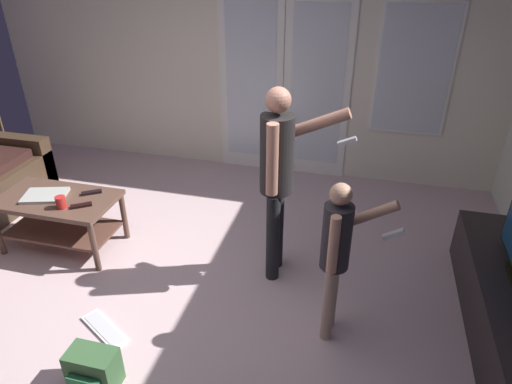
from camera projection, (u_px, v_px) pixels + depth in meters
The scene contains 12 objects.
ground_plane at pixel (150, 304), 3.49m from camera, with size 5.87×5.19×0.02m, color #C5A9AC.
wall_back_with_doors at pixel (247, 56), 4.99m from camera, with size 5.87×0.09×2.72m.
coffee_table at pixel (59, 211), 3.97m from camera, with size 1.01×0.56×0.50m.
tv_stand at pixel (508, 306), 3.15m from camera, with size 0.49×1.79×0.43m.
person_adult at pixel (279, 170), 3.36m from camera, with size 0.68×0.43×1.57m.
person_child at pixel (337, 249), 2.89m from camera, with size 0.51×0.32×1.18m.
backpack at pixel (93, 370), 2.78m from camera, with size 0.30×0.22×0.27m.
loose_keyboard at pixel (104, 329), 3.23m from camera, with size 0.45×0.33×0.02m.
laptop_closed at pixel (45, 196), 3.91m from camera, with size 0.35×0.26×0.03m, color #B4B5AE.
cup_near_edge at pixel (61, 202), 3.73m from camera, with size 0.08×0.08×0.10m, color red.
tv_remote_black at pixel (92, 192), 3.96m from camera, with size 0.17×0.05×0.02m, color black.
dvd_remote_slim at pixel (81, 205), 3.76m from camera, with size 0.17×0.05×0.02m, color black.
Camera 1 is at (1.44, -2.35, 2.44)m, focal length 31.86 mm.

